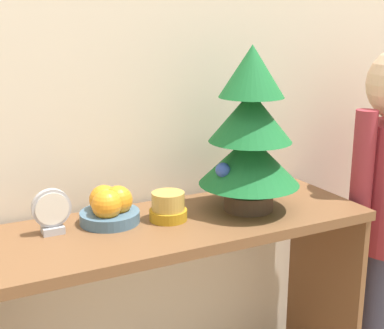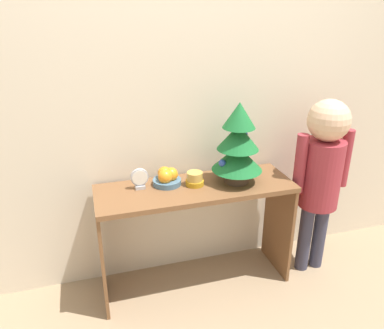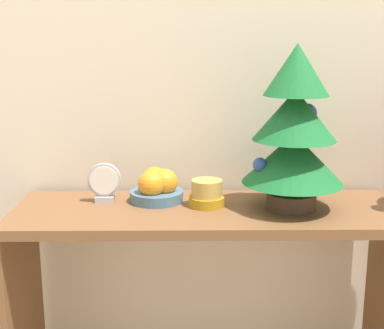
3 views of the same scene
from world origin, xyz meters
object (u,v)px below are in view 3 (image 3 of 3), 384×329
mini_tree (294,130)px  singing_bowl (206,194)px  fruit_bowl (157,187)px  desk_clock (104,183)px

mini_tree → singing_bowl: mini_tree is taller
singing_bowl → mini_tree: bearing=-5.8°
fruit_bowl → singing_bowl: size_ratio=1.55×
fruit_bowl → desk_clock: desk_clock is taller
mini_tree → desk_clock: 0.60m
singing_bowl → desk_clock: bearing=171.8°
mini_tree → desk_clock: mini_tree is taller
singing_bowl → desk_clock: size_ratio=0.88×
mini_tree → fruit_bowl: bearing=168.8°
mini_tree → singing_bowl: 0.32m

